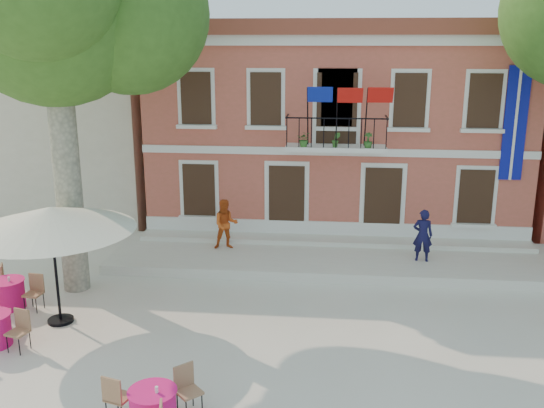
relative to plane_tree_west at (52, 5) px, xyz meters
The scene contains 10 objects.
ground 9.49m from the plane_tree_west, 17.81° to the right, with size 90.00×90.00×0.00m, color beige.
main_building 11.71m from the plane_tree_west, 48.77° to the left, with size 13.50×9.59×7.50m.
neighbor_west 11.17m from the plane_tree_west, 114.44° to the left, with size 9.40×9.40×6.40m.
terrace 10.83m from the plane_tree_west, 20.43° to the left, with size 14.00×3.40×0.30m, color silver.
plane_tree_west is the anchor object (origin of this frame).
patio_umbrella 5.46m from the plane_tree_west, 77.77° to the right, with size 4.04×4.04×3.00m.
pedestrian_navy 12.19m from the plane_tree_west, 13.63° to the left, with size 0.59×0.39×1.63m, color #111036.
pedestrian_orange 8.17m from the plane_tree_west, 37.76° to the left, with size 0.79×0.62×1.63m, color #D04F18.
cafe_table_1 10.32m from the plane_tree_west, 56.49° to the right, with size 1.82×1.79×0.95m.
cafe_table_3 7.53m from the plane_tree_west, 131.17° to the right, with size 1.72×1.86×0.95m.
Camera 1 is at (1.86, -13.75, 6.87)m, focal length 40.00 mm.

